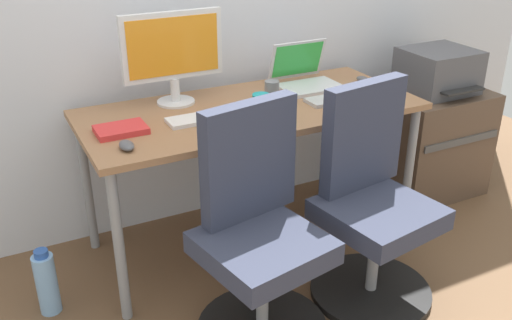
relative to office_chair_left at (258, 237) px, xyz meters
name	(u,v)px	position (x,y,z in m)	size (l,w,h in m)	color
ground_plane	(252,238)	(0.26, 0.58, -0.42)	(5.28, 5.28, 0.00)	brown
desk	(251,120)	(0.26, 0.58, 0.24)	(1.59, 0.70, 0.73)	#996B47
office_chair_left	(258,237)	(0.00, 0.00, 0.00)	(0.54, 0.54, 0.94)	black
office_chair_right	(371,205)	(0.55, 0.00, 0.00)	(0.54, 0.54, 0.94)	black
side_cabinet	(428,141)	(1.46, 0.62, -0.11)	(0.59, 0.50, 0.62)	brown
printer	(438,71)	(1.46, 0.62, 0.31)	(0.38, 0.40, 0.24)	#515156
water_bottle_on_floor	(47,283)	(-0.76, 0.47, -0.28)	(0.09, 0.09, 0.31)	#8CBFF2
desktop_monitor	(173,52)	(-0.03, 0.79, 0.56)	(0.48, 0.18, 0.43)	silver
open_laptop	(305,76)	(0.65, 0.74, 0.36)	(0.31, 0.28, 0.22)	silver
keyboard_by_monitor	(205,118)	(0.01, 0.53, 0.32)	(0.34, 0.12, 0.02)	silver
keyboard_by_laptop	(339,98)	(0.69, 0.48, 0.32)	(0.34, 0.12, 0.02)	#B7B7B7
mouse_by_monitor	(363,80)	(0.96, 0.65, 0.33)	(0.06, 0.10, 0.03)	#515156
mouse_by_laptop	(127,145)	(-0.39, 0.37, 0.33)	(0.06, 0.10, 0.03)	#515156
coffee_mug	(261,104)	(0.26, 0.48, 0.36)	(0.08, 0.08, 0.09)	teal
pen_cup	(272,92)	(0.38, 0.60, 0.36)	(0.07, 0.07, 0.10)	slate
phone_near_monitor	(373,91)	(0.91, 0.50, 0.31)	(0.07, 0.14, 0.01)	black
notebook	(121,130)	(-0.36, 0.55, 0.32)	(0.21, 0.15, 0.03)	red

